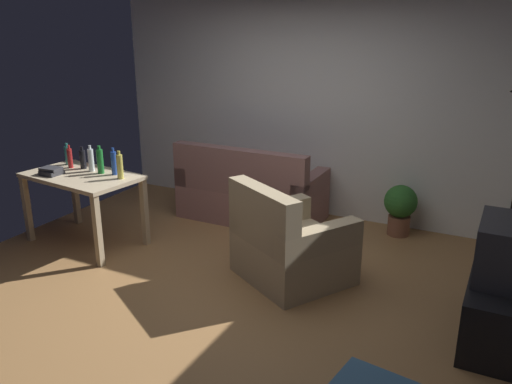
# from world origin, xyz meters

# --- Properties ---
(ground_plane) EXTENTS (5.20, 4.40, 0.02)m
(ground_plane) POSITION_xyz_m (0.00, 0.00, -0.01)
(ground_plane) COLOR #9E7042
(wall_rear) EXTENTS (5.20, 0.10, 2.70)m
(wall_rear) POSITION_xyz_m (0.00, 2.20, 1.35)
(wall_rear) COLOR white
(wall_rear) RESTS_ON ground_plane
(couch) EXTENTS (1.65, 0.84, 0.92)m
(couch) POSITION_xyz_m (-0.53, 1.59, 0.31)
(couch) COLOR #996B66
(couch) RESTS_ON ground_plane
(tv_stand) EXTENTS (0.44, 1.10, 0.48)m
(tv_stand) POSITION_xyz_m (2.25, 0.25, 0.24)
(tv_stand) COLOR black
(tv_stand) RESTS_ON ground_plane
(tv) EXTENTS (0.41, 0.60, 0.44)m
(tv) POSITION_xyz_m (2.25, 0.25, 0.70)
(tv) COLOR #2D2D33
(tv) RESTS_ON tv_stand
(desk) EXTENTS (1.27, 0.84, 0.76)m
(desk) POSITION_xyz_m (-1.76, 0.17, 0.65)
(desk) COLOR #C6B28E
(desk) RESTS_ON ground_plane
(potted_plant) EXTENTS (0.36, 0.36, 0.57)m
(potted_plant) POSITION_xyz_m (1.17, 1.90, 0.33)
(potted_plant) COLOR brown
(potted_plant) RESTS_ON ground_plane
(armchair) EXTENTS (1.20, 1.18, 0.92)m
(armchair) POSITION_xyz_m (0.49, 0.39, 0.32)
(armchair) COLOR tan
(armchair) RESTS_ON ground_plane
(bottle_tall) EXTENTS (0.06, 0.06, 0.24)m
(bottle_tall) POSITION_xyz_m (-2.17, 0.40, 0.86)
(bottle_tall) COLOR teal
(bottle_tall) RESTS_ON desk
(bottle_red) EXTENTS (0.05, 0.05, 0.25)m
(bottle_red) POSITION_xyz_m (-2.05, 0.32, 0.87)
(bottle_red) COLOR #AD2323
(bottle_red) RESTS_ON desk
(bottle_dark) EXTENTS (0.06, 0.06, 0.24)m
(bottle_dark) POSITION_xyz_m (-1.90, 0.35, 0.86)
(bottle_dark) COLOR black
(bottle_dark) RESTS_ON desk
(bottle_clear) EXTENTS (0.06, 0.06, 0.28)m
(bottle_clear) POSITION_xyz_m (-1.75, 0.32, 0.88)
(bottle_clear) COLOR silver
(bottle_clear) RESTS_ON desk
(bottle_green) EXTENTS (0.07, 0.07, 0.29)m
(bottle_green) POSITION_xyz_m (-1.61, 0.30, 0.89)
(bottle_green) COLOR #1E722D
(bottle_green) RESTS_ON desk
(bottle_blue) EXTENTS (0.06, 0.06, 0.28)m
(bottle_blue) POSITION_xyz_m (-1.45, 0.33, 0.89)
(bottle_blue) COLOR #2347A3
(bottle_blue) RESTS_ON desk
(bottle_squat) EXTENTS (0.06, 0.06, 0.29)m
(bottle_squat) POSITION_xyz_m (-1.29, 0.24, 0.89)
(bottle_squat) COLOR #BCB24C
(bottle_squat) RESTS_ON desk
(book_stack) EXTENTS (0.21, 0.18, 0.08)m
(book_stack) POSITION_xyz_m (-2.03, 0.03, 0.80)
(book_stack) COLOR #333338
(book_stack) RESTS_ON desk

